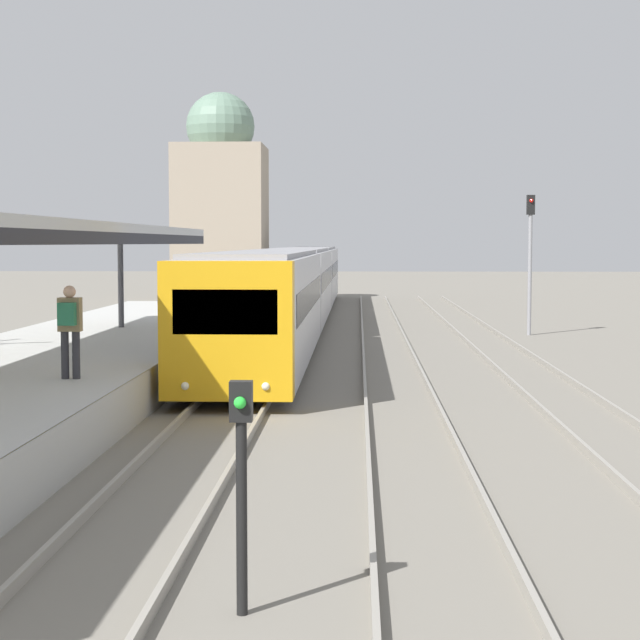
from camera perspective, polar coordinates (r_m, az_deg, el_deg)
name	(u,v)px	position (r m, az deg, el deg)	size (l,w,h in m)	color
person_on_platform	(70,324)	(19.42, -13.22, -0.20)	(0.40, 0.40, 1.66)	#2D2D33
train_near	(295,283)	(42.91, -1.34, 2.00)	(2.60, 45.06, 3.09)	gold
signal_post_near	(241,472)	(9.56, -4.21, -8.11)	(0.20, 0.21, 2.10)	black
signal_mast_far	(530,247)	(39.01, 11.15, 3.83)	(0.28, 0.29, 5.02)	gray
distant_domed_building	(221,204)	(60.35, -5.31, 6.17)	(4.97, 4.97, 11.68)	gray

